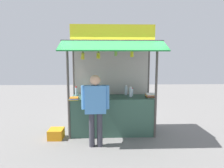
{
  "coord_description": "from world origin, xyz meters",
  "views": [
    {
      "loc": [
        -0.17,
        -4.84,
        1.97
      ],
      "look_at": [
        0.0,
        0.0,
        1.34
      ],
      "focal_mm": 29.38,
      "sensor_mm": 36.0,
      "label": 1
    }
  ],
  "objects_px": {
    "plastic_crate": "(56,134)",
    "magazine_stack_back_left": "(151,95)",
    "water_bottle_mid_left": "(131,92)",
    "water_bottle_left": "(91,91)",
    "banana_bunch_leftmost": "(116,53)",
    "water_bottle_far_right": "(132,92)",
    "water_bottle_mid_right": "(76,91)",
    "water_bottle_far_left": "(126,90)",
    "banana_bunch_inner_left": "(98,56)",
    "magazine_stack_right": "(74,99)",
    "banana_bunch_rightmost": "(132,54)",
    "magazine_stack_back_right": "(91,96)",
    "water_bottle_front_right": "(107,91)",
    "banana_bunch_inner_right": "(83,56)",
    "vendor_person": "(95,104)"
  },
  "relations": [
    {
      "from": "water_bottle_left",
      "to": "magazine_stack_back_left",
      "type": "height_order",
      "value": "water_bottle_left"
    },
    {
      "from": "water_bottle_left",
      "to": "water_bottle_mid_right",
      "type": "height_order",
      "value": "water_bottle_left"
    },
    {
      "from": "water_bottle_mid_left",
      "to": "magazine_stack_back_right",
      "type": "relative_size",
      "value": 1.0
    },
    {
      "from": "water_bottle_far_right",
      "to": "water_bottle_mid_right",
      "type": "xyz_separation_m",
      "value": [
        -1.54,
        0.08,
        0.02
      ]
    },
    {
      "from": "magazine_stack_back_right",
      "to": "plastic_crate",
      "type": "height_order",
      "value": "magazine_stack_back_right"
    },
    {
      "from": "magazine_stack_back_left",
      "to": "water_bottle_mid_left",
      "type": "bearing_deg",
      "value": 170.53
    },
    {
      "from": "plastic_crate",
      "to": "magazine_stack_back_left",
      "type": "bearing_deg",
      "value": 6.38
    },
    {
      "from": "magazine_stack_back_left",
      "to": "magazine_stack_right",
      "type": "relative_size",
      "value": 1.01
    },
    {
      "from": "water_bottle_mid_right",
      "to": "water_bottle_mid_left",
      "type": "bearing_deg",
      "value": -7.58
    },
    {
      "from": "water_bottle_front_right",
      "to": "banana_bunch_leftmost",
      "type": "relative_size",
      "value": 1.29
    },
    {
      "from": "magazine_stack_back_right",
      "to": "banana_bunch_rightmost",
      "type": "relative_size",
      "value": 1.03
    },
    {
      "from": "magazine_stack_back_right",
      "to": "vendor_person",
      "type": "distance_m",
      "value": 0.77
    },
    {
      "from": "banana_bunch_rightmost",
      "to": "banana_bunch_inner_left",
      "type": "bearing_deg",
      "value": -179.9
    },
    {
      "from": "water_bottle_far_left",
      "to": "water_bottle_front_right",
      "type": "distance_m",
      "value": 0.57
    },
    {
      "from": "magazine_stack_back_left",
      "to": "banana_bunch_rightmost",
      "type": "bearing_deg",
      "value": -145.74
    },
    {
      "from": "magazine_stack_back_left",
      "to": "banana_bunch_leftmost",
      "type": "xyz_separation_m",
      "value": [
        -0.95,
        -0.39,
        1.1
      ]
    },
    {
      "from": "water_bottle_far_right",
      "to": "plastic_crate",
      "type": "relative_size",
      "value": 0.63
    },
    {
      "from": "banana_bunch_inner_left",
      "to": "water_bottle_left",
      "type": "bearing_deg",
      "value": 111.5
    },
    {
      "from": "magazine_stack_right",
      "to": "plastic_crate",
      "type": "height_order",
      "value": "magazine_stack_right"
    },
    {
      "from": "banana_bunch_rightmost",
      "to": "water_bottle_left",
      "type": "bearing_deg",
      "value": 149.64
    },
    {
      "from": "banana_bunch_rightmost",
      "to": "banana_bunch_leftmost",
      "type": "relative_size",
      "value": 1.1
    },
    {
      "from": "banana_bunch_inner_right",
      "to": "vendor_person",
      "type": "relative_size",
      "value": 0.19
    },
    {
      "from": "banana_bunch_inner_left",
      "to": "water_bottle_mid_right",
      "type": "bearing_deg",
      "value": 133.74
    },
    {
      "from": "vendor_person",
      "to": "water_bottle_far_left",
      "type": "bearing_deg",
      "value": -129.37
    },
    {
      "from": "water_bottle_front_right",
      "to": "banana_bunch_leftmost",
      "type": "xyz_separation_m",
      "value": [
        0.21,
        -0.58,
        1.0
      ]
    },
    {
      "from": "water_bottle_mid_right",
      "to": "water_bottle_left",
      "type": "bearing_deg",
      "value": -9.61
    },
    {
      "from": "water_bottle_left",
      "to": "banana_bunch_leftmost",
      "type": "bearing_deg",
      "value": -42.78
    },
    {
      "from": "water_bottle_mid_right",
      "to": "magazine_stack_back_left",
      "type": "bearing_deg",
      "value": -8.07
    },
    {
      "from": "magazine_stack_back_right",
      "to": "water_bottle_left",
      "type": "bearing_deg",
      "value": 95.0
    },
    {
      "from": "water_bottle_mid_right",
      "to": "magazine_stack_right",
      "type": "distance_m",
      "value": 0.51
    },
    {
      "from": "water_bottle_front_right",
      "to": "water_bottle_mid_left",
      "type": "height_order",
      "value": "water_bottle_front_right"
    },
    {
      "from": "water_bottle_front_right",
      "to": "magazine_stack_right",
      "type": "height_order",
      "value": "water_bottle_front_right"
    },
    {
      "from": "water_bottle_far_left",
      "to": "water_bottle_mid_right",
      "type": "distance_m",
      "value": 1.4
    },
    {
      "from": "magazine_stack_back_left",
      "to": "water_bottle_front_right",
      "type": "bearing_deg",
      "value": 170.79
    },
    {
      "from": "water_bottle_far_right",
      "to": "banana_bunch_inner_right",
      "type": "relative_size",
      "value": 0.7
    },
    {
      "from": "banana_bunch_leftmost",
      "to": "banana_bunch_rightmost",
      "type": "bearing_deg",
      "value": 0.01
    },
    {
      "from": "banana_bunch_inner_right",
      "to": "banana_bunch_inner_left",
      "type": "xyz_separation_m",
      "value": [
        0.36,
        -0.0,
        0.01
      ]
    },
    {
      "from": "banana_bunch_inner_left",
      "to": "magazine_stack_right",
      "type": "bearing_deg",
      "value": 163.96
    },
    {
      "from": "water_bottle_left",
      "to": "banana_bunch_leftmost",
      "type": "distance_m",
      "value": 1.34
    },
    {
      "from": "water_bottle_far_right",
      "to": "plastic_crate",
      "type": "bearing_deg",
      "value": -166.33
    },
    {
      "from": "magazine_stack_right",
      "to": "banana_bunch_inner_left",
      "type": "distance_m",
      "value": 1.25
    },
    {
      "from": "plastic_crate",
      "to": "magazine_stack_right",
      "type": "bearing_deg",
      "value": 7.81
    },
    {
      "from": "water_bottle_far_left",
      "to": "water_bottle_front_right",
      "type": "xyz_separation_m",
      "value": [
        -0.55,
        -0.17,
        0.01
      ]
    },
    {
      "from": "magazine_stack_back_left",
      "to": "magazine_stack_back_right",
      "type": "height_order",
      "value": "magazine_stack_back_left"
    },
    {
      "from": "water_bottle_left",
      "to": "banana_bunch_inner_left",
      "type": "xyz_separation_m",
      "value": [
        0.24,
        -0.61,
        0.94
      ]
    },
    {
      "from": "water_bottle_far_left",
      "to": "vendor_person",
      "type": "bearing_deg",
      "value": -126.56
    },
    {
      "from": "water_bottle_far_left",
      "to": "water_bottle_front_right",
      "type": "height_order",
      "value": "water_bottle_front_right"
    },
    {
      "from": "magazine_stack_back_left",
      "to": "water_bottle_mid_right",
      "type": "bearing_deg",
      "value": 171.93
    },
    {
      "from": "water_bottle_far_left",
      "to": "plastic_crate",
      "type": "distance_m",
      "value": 2.18
    },
    {
      "from": "magazine_stack_back_left",
      "to": "magazine_stack_right",
      "type": "xyz_separation_m",
      "value": [
        -1.99,
        -0.21,
        -0.03
      ]
    }
  ]
}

